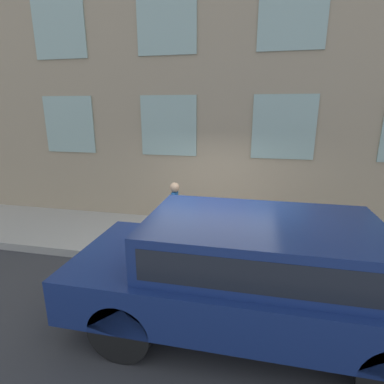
% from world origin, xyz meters
% --- Properties ---
extents(ground_plane, '(80.00, 80.00, 0.00)m').
position_xyz_m(ground_plane, '(0.00, 0.00, 0.00)').
color(ground_plane, '#38383A').
extents(sidewalk, '(2.35, 60.00, 0.18)m').
position_xyz_m(sidewalk, '(1.17, 0.00, 0.09)').
color(sidewalk, '#B2ADA3').
rests_on(sidewalk, ground_plane).
extents(fire_hydrant, '(0.32, 0.44, 0.86)m').
position_xyz_m(fire_hydrant, '(0.56, 0.03, 0.62)').
color(fire_hydrant, red).
rests_on(fire_hydrant, sidewalk).
extents(person, '(0.33, 0.21, 1.34)m').
position_xyz_m(person, '(0.94, 0.88, 0.98)').
color(person, '#998466').
rests_on(person, sidewalk).
extents(parked_truck_navy_near, '(2.07, 4.91, 1.65)m').
position_xyz_m(parked_truck_navy_near, '(-1.31, -0.86, 0.97)').
color(parked_truck_navy_near, black).
rests_on(parked_truck_navy_near, ground_plane).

